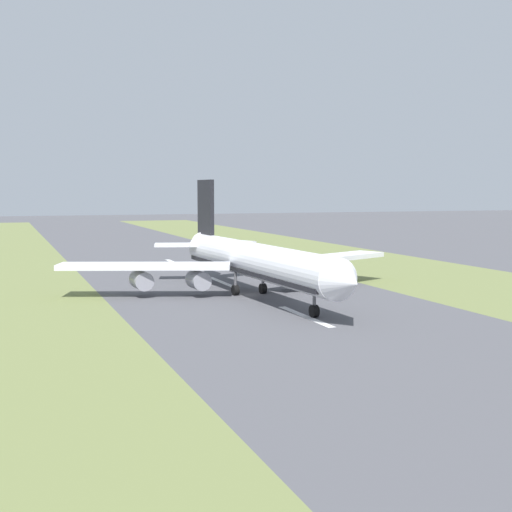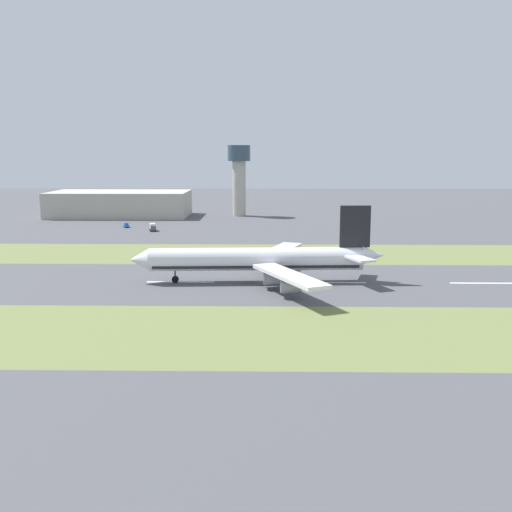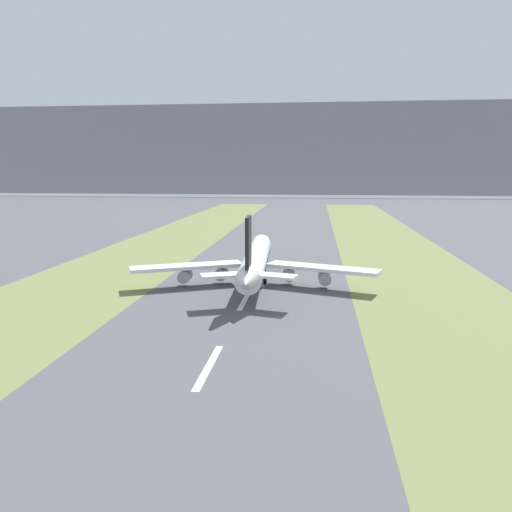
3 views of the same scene
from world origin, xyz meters
The scene contains 6 objects.
ground_plane centered at (0.00, 0.00, 0.00)m, with size 800.00×800.00×0.00m, color #4C4C51.
grass_median_west centered at (-45.00, 0.00, 0.00)m, with size 40.00×600.00×0.01m, color olive.
centreline_dash_near centered at (0.00, -57.25, 0.01)m, with size 1.20×18.00×0.01m, color silver.
centreline_dash_mid centered at (0.00, -17.25, 0.01)m, with size 1.20×18.00×0.01m, color silver.
centreline_dash_far centered at (0.00, 22.75, 0.01)m, with size 1.20×18.00×0.01m, color silver.
airplane_main_jet centered at (0.37, 0.85, 6.02)m, with size 64.04×67.20×20.20m.
Camera 1 is at (41.30, 115.77, 18.24)m, focal length 50.00 mm.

